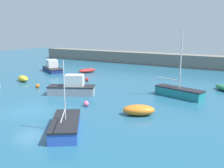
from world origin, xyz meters
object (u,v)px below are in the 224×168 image
Objects in this scene: mooring_buoy_orange at (38,86)px; mooring_buoy_red at (87,80)px; open_tender_yellow at (139,110)px; motorboat_grey_hull at (72,87)px; sailboat_short_mast at (66,125)px; fishing_dinghy_green at (23,78)px; motorboat_with_cabin at (53,67)px; rowboat_white_midwater at (87,71)px; sailboat_tall_mast at (179,92)px; mooring_buoy_pink at (86,104)px.

mooring_buoy_red is at bearing 66.95° from mooring_buoy_orange.
open_tender_yellow is 6.06× the size of mooring_buoy_orange.
motorboat_grey_hull is 1.07× the size of sailboat_short_mast.
fishing_dinghy_green is 8.81m from motorboat_with_cabin.
motorboat_with_cabin is 1.12× the size of motorboat_grey_hull.
sailboat_tall_mast is (17.57, -7.66, 0.22)m from rowboat_white_midwater.
sailboat_tall_mast is at bearing 87.93° from rowboat_white_midwater.
sailboat_tall_mast is 9.96m from mooring_buoy_pink.
motorboat_with_cabin is 1.75× the size of rowboat_white_midwater.
sailboat_tall_mast reaches higher than motorboat_with_cabin.
sailboat_short_mast is (-2.84, -5.74, 0.02)m from open_tender_yellow.
open_tender_yellow reaches higher than mooring_buoy_pink.
mooring_buoy_orange is at bearing -149.93° from sailboat_tall_mast.
rowboat_white_midwater is 6.65× the size of mooring_buoy_pink.
mooring_buoy_pink is (-2.32, 5.44, -0.20)m from sailboat_short_mast.
rowboat_white_midwater is at bearing 93.66° from fishing_dinghy_green.
motorboat_grey_hull is 10.72× the size of mooring_buoy_orange.
open_tender_yellow reaches higher than rowboat_white_midwater.
motorboat_grey_hull is 5.76m from mooring_buoy_orange.
sailboat_tall_mast reaches higher than sailboat_short_mast.
open_tender_yellow is 15.01m from mooring_buoy_orange.
rowboat_white_midwater is 7.53× the size of mooring_buoy_red.
sailboat_short_mast reaches higher than open_tender_yellow.
fishing_dinghy_green is 5.35× the size of mooring_buoy_orange.
open_tender_yellow is 9.36m from motorboat_grey_hull.
mooring_buoy_pink is (11.21, -15.31, -0.07)m from rowboat_white_midwater.
fishing_dinghy_green reaches higher than mooring_buoy_pink.
motorboat_grey_hull reaches higher than mooring_buoy_pink.
motorboat_grey_hull reaches higher than fishing_dinghy_green.
mooring_buoy_red is (2.71, 6.36, -0.02)m from mooring_buoy_orange.
sailboat_tall_mast reaches higher than mooring_buoy_orange.
sailboat_short_mast reaches higher than motorboat_with_cabin.
open_tender_yellow is at bearing 7.16° from fishing_dinghy_green.
sailboat_short_mast is (13.53, -20.75, 0.13)m from rowboat_white_midwater.
sailboat_short_mast reaches higher than rowboat_white_midwater.
mooring_buoy_red is (4.32, -5.91, -0.10)m from rowboat_white_midwater.
mooring_buoy_pink is at bearing -17.55° from mooring_buoy_orange.
motorboat_with_cabin is 6.14m from rowboat_white_midwater.
fishing_dinghy_green is at bearing 22.69° from sailboat_short_mast.
open_tender_yellow is 6.63× the size of mooring_buoy_red.
motorboat_with_cabin is 0.85× the size of sailboat_tall_mast.
open_tender_yellow is at bearing -10.48° from mooring_buoy_orange.
mooring_buoy_red is (-3.02, 6.67, -0.56)m from motorboat_grey_hull.
sailboat_short_mast is (16.64, -10.23, 0.05)m from fishing_dinghy_green.
motorboat_grey_hull reaches higher than mooring_buoy_red.
rowboat_white_midwater reaches higher than mooring_buoy_pink.
fishing_dinghy_green is 20.88m from sailboat_tall_mast.
rowboat_white_midwater is at bearing 126.21° from mooring_buoy_pink.
motorboat_with_cabin is at bearing 10.27° from sailboat_short_mast.
motorboat_grey_hull is (10.44, -2.07, 0.38)m from fishing_dinghy_green.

